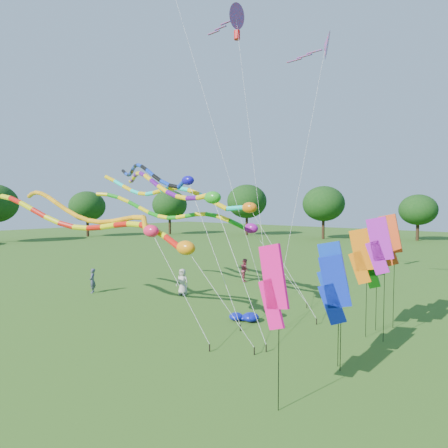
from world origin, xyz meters
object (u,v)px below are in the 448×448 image
Objects in this scene: person_a at (182,282)px; blue_nylon_heap at (248,316)px; tube_kite_orange at (96,214)px; person_b at (92,281)px; tube_kite_red at (108,227)px; person_c at (245,270)px.

blue_nylon_heap is at bearing -29.19° from person_a.
person_b is (-4.89, 2.62, -4.50)m from tube_kite_orange.
tube_kite_orange reaches higher than person_a.
person_c is (-0.87, 12.31, -3.86)m from tube_kite_red.
tube_kite_red is 1.03× the size of tube_kite_orange.
tube_kite_orange is at bearing 132.91° from person_c.
tube_kite_red is 14.63× the size of blue_nylon_heap.
tube_kite_orange is 8.43× the size of person_c.
tube_kite_red is at bearing -12.64° from tube_kite_orange.
blue_nylon_heap is 0.60× the size of person_a.
person_c is at bearing 83.60° from tube_kite_red.
person_c reaches higher than person_b.
person_c is (0.63, 12.01, -4.44)m from tube_kite_orange.
tube_kite_red reaches higher than person_a.
blue_nylon_heap is 0.64× the size of person_b.
person_a is (0.07, 6.01, -4.45)m from tube_kite_orange.
tube_kite_orange reaches higher than person_b.
tube_kite_red is 8.06m from person_b.
person_b is (-4.97, -3.38, -0.04)m from person_a.
tube_kite_orange is at bearing -144.88° from blue_nylon_heap.
blue_nylon_heap is at bearing 34.05° from tube_kite_red.
tube_kite_red reaches higher than person_b.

